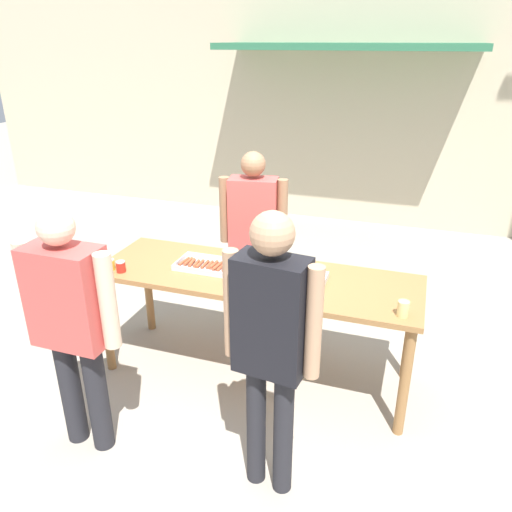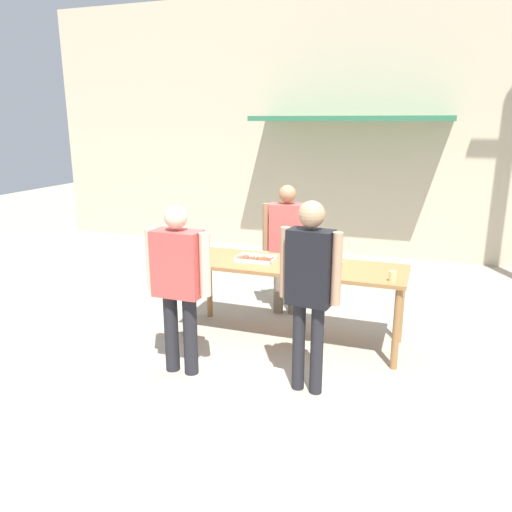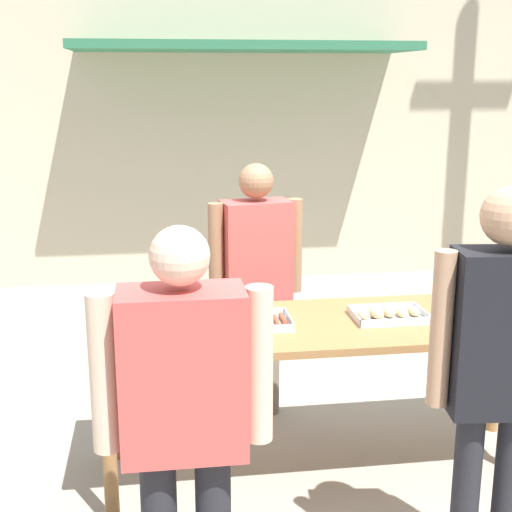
# 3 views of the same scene
# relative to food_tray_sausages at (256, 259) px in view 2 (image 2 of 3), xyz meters

# --- Properties ---
(ground_plane) EXTENTS (24.00, 24.00, 0.00)m
(ground_plane) POSITION_rel_food_tray_sausages_xyz_m (0.42, -0.01, -0.89)
(ground_plane) COLOR #A39989
(building_facade_back) EXTENTS (12.00, 1.11, 4.50)m
(building_facade_back) POSITION_rel_food_tray_sausages_xyz_m (0.42, 3.97, 1.36)
(building_facade_back) COLOR beige
(building_facade_back) RESTS_ON ground
(serving_table) EXTENTS (2.41, 0.78, 0.88)m
(serving_table) POSITION_rel_food_tray_sausages_xyz_m (0.42, -0.01, -0.11)
(serving_table) COLOR olive
(serving_table) RESTS_ON ground
(food_tray_sausages) EXTENTS (0.42, 0.28, 0.04)m
(food_tray_sausages) POSITION_rel_food_tray_sausages_xyz_m (0.00, 0.00, 0.00)
(food_tray_sausages) COLOR silver
(food_tray_sausages) RESTS_ON serving_table
(food_tray_buns) EXTENTS (0.39, 0.27, 0.07)m
(food_tray_buns) POSITION_rel_food_tray_sausages_xyz_m (0.74, -0.00, 0.01)
(food_tray_buns) COLOR silver
(food_tray_buns) RESTS_ON serving_table
(condiment_jar_mustard) EXTENTS (0.07, 0.07, 0.09)m
(condiment_jar_mustard) POSITION_rel_food_tray_sausages_xyz_m (-0.65, -0.28, 0.03)
(condiment_jar_mustard) COLOR gold
(condiment_jar_mustard) RESTS_ON serving_table
(condiment_jar_ketchup) EXTENTS (0.07, 0.07, 0.09)m
(condiment_jar_ketchup) POSITION_rel_food_tray_sausages_xyz_m (-0.56, -0.29, 0.03)
(condiment_jar_ketchup) COLOR #B22319
(condiment_jar_ketchup) RESTS_ON serving_table
(beer_cup) EXTENTS (0.07, 0.07, 0.10)m
(beer_cup) POSITION_rel_food_tray_sausages_xyz_m (1.48, -0.28, 0.04)
(beer_cup) COLOR #DBC67A
(beer_cup) RESTS_ON serving_table
(person_server_behind_table) EXTENTS (0.59, 0.29, 1.63)m
(person_server_behind_table) POSITION_rel_food_tray_sausages_xyz_m (0.14, 0.74, 0.07)
(person_server_behind_table) COLOR #756B5B
(person_server_behind_table) RESTS_ON ground
(person_customer_holding_hotdog) EXTENTS (0.66, 0.25, 1.64)m
(person_customer_holding_hotdog) POSITION_rel_food_tray_sausages_xyz_m (-0.39, -1.07, 0.07)
(person_customer_holding_hotdog) COLOR #232328
(person_customer_holding_hotdog) RESTS_ON ground
(person_customer_with_cup) EXTENTS (0.55, 0.25, 1.73)m
(person_customer_with_cup) POSITION_rel_food_tray_sausages_xyz_m (0.84, -1.01, 0.16)
(person_customer_with_cup) COLOR #232328
(person_customer_with_cup) RESTS_ON ground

